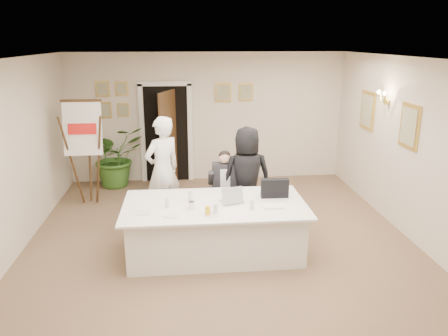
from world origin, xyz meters
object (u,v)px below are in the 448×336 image
object	(u,v)px
standing_man	(163,170)
oj_glass	(208,211)
paper_stack	(272,206)
potted_palm	(115,157)
flip_chart	(86,158)
laptop	(232,193)
seated_man	(225,187)
conference_table	(215,228)
steel_jug	(192,205)
standing_woman	(247,177)
laptop_bag	(275,188)

from	to	relation	value
standing_man	oj_glass	xyz separation A→B (m)	(0.66, -1.70, -0.08)
standing_man	paper_stack	bearing A→B (deg)	100.53
potted_palm	oj_glass	world-z (taller)	potted_palm
flip_chart	laptop	bearing A→B (deg)	-41.04
seated_man	flip_chart	world-z (taller)	flip_chart
seated_man	flip_chart	distance (m)	2.76
conference_table	potted_palm	distance (m)	3.82
conference_table	flip_chart	bearing A→B (deg)	135.20
laptop	steel_jug	xyz separation A→B (m)	(-0.59, -0.23, -0.08)
flip_chart	standing_woman	bearing A→B (deg)	-22.97
potted_palm	laptop	size ratio (longest dim) A/B	3.75
paper_stack	oj_glass	bearing A→B (deg)	-166.98
paper_stack	potted_palm	bearing A→B (deg)	127.26
standing_man	laptop	size ratio (longest dim) A/B	5.38
potted_palm	standing_man	bearing A→B (deg)	-61.71
standing_man	potted_palm	xyz separation A→B (m)	(-1.10, 2.04, -0.28)
flip_chart	potted_palm	bearing A→B (deg)	71.86
seated_man	oj_glass	distance (m)	1.56
potted_palm	laptop_bag	distance (m)	4.21
laptop_bag	paper_stack	size ratio (longest dim) A/B	1.50
oj_glass	steel_jug	world-z (taller)	oj_glass
standing_man	flip_chart	bearing A→B (deg)	-69.59
conference_table	standing_woman	world-z (taller)	standing_woman
steel_jug	oj_glass	bearing A→B (deg)	-50.69
standing_man	steel_jug	size ratio (longest dim) A/B	16.78
potted_palm	paper_stack	world-z (taller)	potted_palm
conference_table	steel_jug	size ratio (longest dim) A/B	23.95
oj_glass	laptop	bearing A→B (deg)	52.16
seated_man	laptop	distance (m)	1.05
laptop_bag	flip_chart	bearing A→B (deg)	148.64
standing_woman	seated_man	bearing A→B (deg)	-10.55
flip_chart	paper_stack	distance (m)	3.91
seated_man	standing_woman	world-z (taller)	standing_woman
laptop	conference_table	bearing A→B (deg)	176.11
laptop_bag	paper_stack	distance (m)	0.43
seated_man	standing_man	world-z (taller)	standing_man
paper_stack	steel_jug	xyz separation A→B (m)	(-1.14, 0.04, 0.04)
conference_table	steel_jug	bearing A→B (deg)	-152.22
laptop	paper_stack	xyz separation A→B (m)	(0.55, -0.27, -0.12)
laptop_bag	oj_glass	bearing A→B (deg)	-147.94
paper_stack	steel_jug	size ratio (longest dim) A/B	2.48
standing_woman	laptop_bag	bearing A→B (deg)	107.77
conference_table	paper_stack	xyz separation A→B (m)	(0.80, -0.22, 0.40)
seated_man	potted_palm	world-z (taller)	seated_man
seated_man	steel_jug	world-z (taller)	seated_man
seated_man	laptop_bag	world-z (taller)	seated_man
standing_woman	laptop_bag	world-z (taller)	standing_woman
flip_chart	potted_palm	world-z (taller)	flip_chart
conference_table	steel_jug	world-z (taller)	steel_jug
conference_table	potted_palm	world-z (taller)	potted_palm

